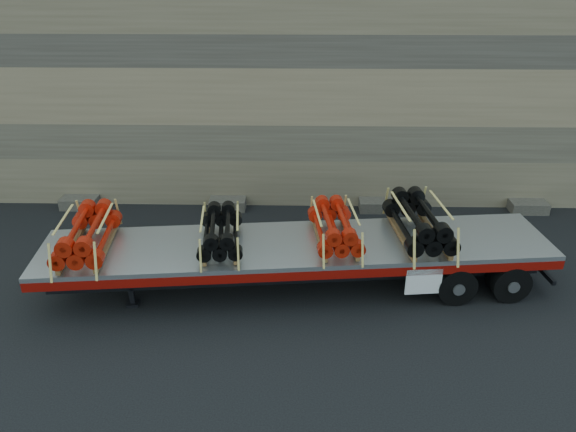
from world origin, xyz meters
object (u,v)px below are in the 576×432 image
Objects in this scene: trailer at (297,265)px; bundle_midfront at (221,232)px; bundle_front at (87,235)px; bundle_midrear at (335,227)px; bundle_rear at (419,222)px.

bundle_midfront is (-1.87, -0.19, 1.00)m from trailer.
bundle_midrear is (5.98, 0.61, -0.03)m from bundle_front.
bundle_midfront is 0.83× the size of bundle_rear.
bundle_front is 8.14m from bundle_rear.
trailer is at bearing -180.00° from bundle_midrear.
trailer is at bearing 180.00° from bundle_rear.
trailer is 3.25m from bundle_rear.
bundle_rear is at bearing 0.00° from trailer.
trailer is 5.18m from bundle_front.
bundle_front is (-5.05, -0.52, 1.06)m from trailer.
bundle_front is 1.14× the size of bundle_midfront.
bundle_rear reaches higher than bundle_midrear.
bundle_rear is (3.05, 0.31, 1.08)m from trailer.
bundle_front is at bearing -180.00° from trailer.
bundle_rear is at bearing 0.00° from bundle_front.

